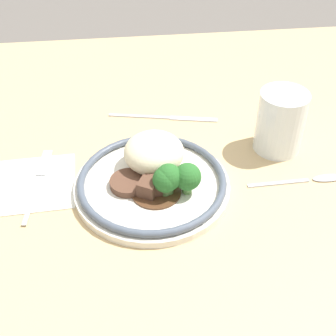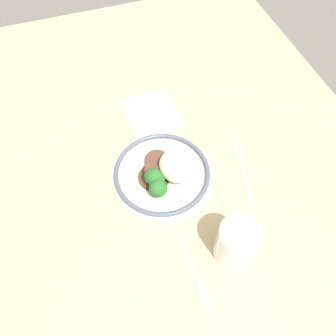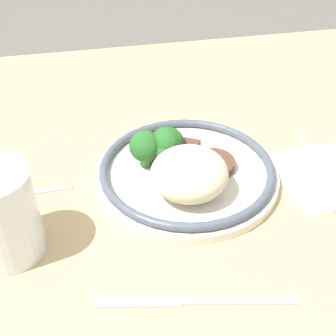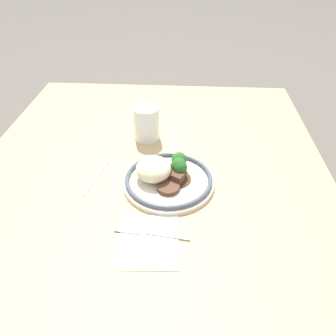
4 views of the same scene
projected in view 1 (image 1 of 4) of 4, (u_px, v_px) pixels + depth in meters
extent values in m
plane|color=#5B5651|center=(124.00, 188.00, 0.83)|extent=(8.00, 8.00, 0.00)
cube|color=tan|center=(123.00, 179.00, 0.82)|extent=(1.43, 1.04, 0.05)
cube|color=silver|center=(26.00, 185.00, 0.77)|extent=(0.17, 0.14, 0.00)
cylinder|color=silver|center=(152.00, 186.00, 0.76)|extent=(0.25, 0.25, 0.01)
torus|color=#4C5666|center=(152.00, 181.00, 0.75)|extent=(0.24, 0.24, 0.01)
ellipsoid|color=beige|center=(154.00, 152.00, 0.77)|extent=(0.10, 0.10, 0.06)
cylinder|color=brown|center=(129.00, 183.00, 0.75)|extent=(0.06, 0.06, 0.01)
cylinder|color=#51331E|center=(156.00, 192.00, 0.74)|extent=(0.08, 0.08, 0.00)
cube|color=brown|center=(159.00, 183.00, 0.74)|extent=(0.03, 0.03, 0.02)
cube|color=brown|center=(155.00, 180.00, 0.74)|extent=(0.03, 0.03, 0.02)
cube|color=brown|center=(148.00, 188.00, 0.73)|extent=(0.04, 0.04, 0.03)
cube|color=brown|center=(156.00, 186.00, 0.73)|extent=(0.03, 0.03, 0.03)
cylinder|color=#568442|center=(171.00, 187.00, 0.74)|extent=(0.01, 0.01, 0.01)
sphere|color=#286628|center=(171.00, 178.00, 0.73)|extent=(0.03, 0.03, 0.03)
cylinder|color=#568442|center=(169.00, 189.00, 0.73)|extent=(0.01, 0.01, 0.02)
sphere|color=#286628|center=(169.00, 177.00, 0.72)|extent=(0.04, 0.04, 0.04)
cylinder|color=#568442|center=(187.00, 188.00, 0.74)|extent=(0.02, 0.02, 0.02)
sphere|color=#286628|center=(187.00, 177.00, 0.72)|extent=(0.04, 0.04, 0.04)
cylinder|color=#568442|center=(166.00, 191.00, 0.73)|extent=(0.01, 0.01, 0.02)
sphere|color=#286628|center=(165.00, 180.00, 0.72)|extent=(0.04, 0.04, 0.04)
cylinder|color=#568442|center=(170.00, 189.00, 0.74)|extent=(0.01, 0.01, 0.01)
sphere|color=#286628|center=(170.00, 180.00, 0.73)|extent=(0.03, 0.03, 0.03)
cylinder|color=orange|center=(279.00, 131.00, 0.83)|extent=(0.07, 0.07, 0.07)
cylinder|color=white|center=(280.00, 122.00, 0.81)|extent=(0.08, 0.08, 0.11)
cube|color=#B7B7BC|center=(32.00, 200.00, 0.74)|extent=(0.02, 0.11, 0.00)
cube|color=#B7B7BC|center=(44.00, 163.00, 0.81)|extent=(0.02, 0.07, 0.00)
cube|color=#B7B7BC|center=(140.00, 116.00, 0.92)|extent=(0.13, 0.03, 0.00)
cube|color=#B7B7BC|center=(194.00, 119.00, 0.92)|extent=(0.09, 0.03, 0.00)
cube|color=#B7B7BC|center=(278.00, 183.00, 0.77)|extent=(0.10, 0.01, 0.00)
ellipsoid|color=#B7B7BC|center=(329.00, 178.00, 0.78)|extent=(0.06, 0.02, 0.01)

